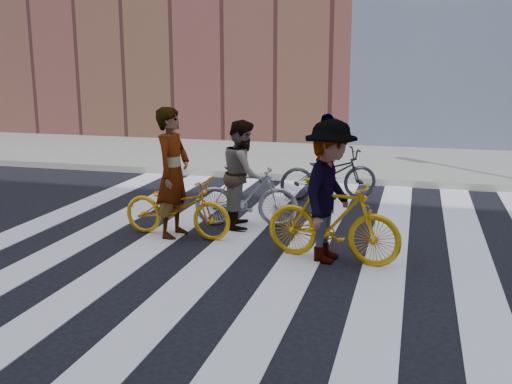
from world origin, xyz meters
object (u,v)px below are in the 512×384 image
at_px(bike_silver_mid, 246,196).
at_px(bike_yellow_right, 333,221).
at_px(rider_right, 330,191).
at_px(rider_mid, 243,174).
at_px(rider_left, 173,173).
at_px(rider_rear, 326,157).
at_px(bike_dark_rear, 329,174).
at_px(bike_yellow_left, 177,207).

bearing_deg(bike_silver_mid, bike_yellow_right, -142.15).
bearing_deg(rider_right, bike_silver_mid, 59.20).
height_order(bike_yellow_right, rider_mid, rider_mid).
xyz_separation_m(bike_silver_mid, rider_right, (1.51, -1.32, 0.44)).
bearing_deg(rider_left, rider_rear, -25.93).
height_order(rider_mid, rider_rear, rider_mid).
height_order(bike_silver_mid, bike_yellow_right, bike_yellow_right).
bearing_deg(bike_dark_rear, rider_rear, 66.43).
height_order(bike_silver_mid, bike_dark_rear, bike_silver_mid).
distance_m(bike_silver_mid, bike_dark_rear, 2.44).
relative_size(bike_yellow_left, bike_dark_rear, 0.93).
xyz_separation_m(bike_yellow_left, rider_rear, (1.78, 3.05, 0.36)).
bearing_deg(bike_yellow_left, bike_dark_rear, -25.93).
bearing_deg(bike_silver_mid, bike_yellow_left, 121.68).
height_order(rider_left, rider_right, rider_left).
height_order(bike_yellow_left, rider_left, rider_left).
relative_size(bike_dark_rear, rider_left, 0.96).
distance_m(rider_right, rider_rear, 3.61).
distance_m(bike_silver_mid, bike_yellow_right, 2.04).
bearing_deg(rider_left, bike_dark_rear, -26.62).
bearing_deg(rider_rear, rider_right, 165.63).
distance_m(bike_dark_rear, rider_left, 3.61).
bearing_deg(bike_yellow_right, rider_mid, 61.02).
relative_size(bike_dark_rear, rider_rear, 1.15).
bearing_deg(rider_rear, rider_mid, 132.78).
height_order(bike_silver_mid, rider_mid, rider_mid).
relative_size(bike_yellow_right, rider_left, 0.94).
xyz_separation_m(rider_mid, rider_right, (1.56, -1.32, 0.09)).
bearing_deg(bike_dark_rear, bike_silver_mid, 132.78).
distance_m(bike_yellow_left, rider_right, 2.46).
relative_size(bike_dark_rear, rider_mid, 1.10).
relative_size(rider_mid, rider_right, 0.91).
xyz_separation_m(bike_yellow_right, rider_right, (-0.05, -0.00, 0.39)).
xyz_separation_m(rider_mid, rider_rear, (0.98, 2.24, -0.04)).
bearing_deg(rider_rear, bike_silver_mid, 133.86).
distance_m(bike_silver_mid, rider_left, 1.30).
xyz_separation_m(bike_yellow_left, bike_yellow_right, (2.41, -0.51, 0.09)).
relative_size(bike_yellow_left, bike_silver_mid, 1.05).
relative_size(bike_yellow_right, rider_right, 0.97).
bearing_deg(rider_mid, rider_right, -142.15).
relative_size(rider_left, rider_rear, 1.19).
bearing_deg(rider_left, bike_silver_mid, -43.04).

